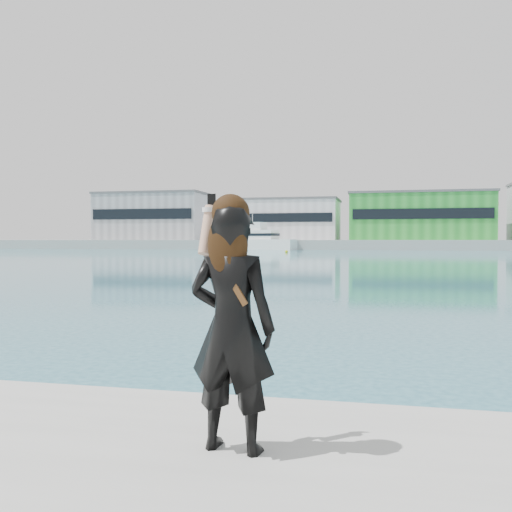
# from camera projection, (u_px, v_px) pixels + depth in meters

# --- Properties ---
(far_quay) EXTENTS (320.00, 40.00, 2.00)m
(far_quay) POSITION_uv_depth(u_px,v_px,m) (383.00, 244.00, 130.61)
(far_quay) COLOR #9E9E99
(far_quay) RESTS_ON ground
(warehouse_grey_left) EXTENTS (26.52, 16.36, 11.50)m
(warehouse_grey_left) POSITION_uv_depth(u_px,v_px,m) (155.00, 217.00, 140.73)
(warehouse_grey_left) COLOR gray
(warehouse_grey_left) RESTS_ON far_quay
(warehouse_white) EXTENTS (24.48, 15.35, 9.50)m
(warehouse_white) POSITION_uv_depth(u_px,v_px,m) (286.00, 220.00, 133.39)
(warehouse_white) COLOR silver
(warehouse_white) RESTS_ON far_quay
(warehouse_green) EXTENTS (30.60, 16.36, 10.50)m
(warehouse_green) POSITION_uv_depth(u_px,v_px,m) (419.00, 216.00, 126.67)
(warehouse_green) COLOR #238E2E
(warehouse_green) RESTS_ON far_quay
(flagpole_left) EXTENTS (1.28, 0.16, 8.00)m
(flagpole_left) POSITION_uv_depth(u_px,v_px,m) (213.00, 220.00, 130.15)
(flagpole_left) COLOR silver
(flagpole_left) RESTS_ON far_quay
(flagpole_right) EXTENTS (1.28, 0.16, 8.00)m
(flagpole_right) POSITION_uv_depth(u_px,v_px,m) (493.00, 218.00, 116.74)
(flagpole_right) COLOR silver
(flagpole_right) RESTS_ON far_quay
(motor_yacht) EXTENTS (16.59, 8.76, 7.46)m
(motor_yacht) POSITION_uv_depth(u_px,v_px,m) (258.00, 240.00, 117.94)
(motor_yacht) COLOR white
(motor_yacht) RESTS_ON ground
(buoy_far) EXTENTS (0.50, 0.50, 0.50)m
(buoy_far) POSITION_uv_depth(u_px,v_px,m) (286.00, 253.00, 92.58)
(buoy_far) COLOR #D6CD0B
(buoy_far) RESTS_ON ground
(woman) EXTENTS (0.62, 0.44, 1.69)m
(woman) POSITION_uv_depth(u_px,v_px,m) (232.00, 320.00, 3.68)
(woman) COLOR black
(woman) RESTS_ON near_quay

